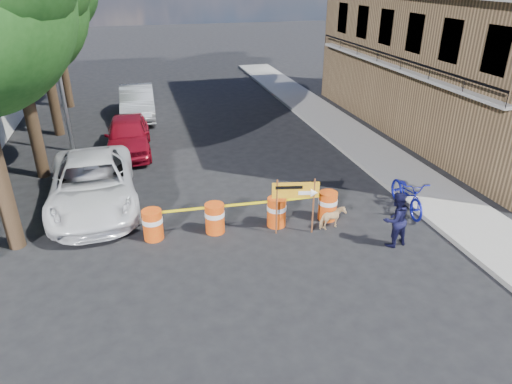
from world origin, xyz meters
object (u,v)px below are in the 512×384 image
dog (332,218)px  bicycle (410,179)px  barrel_mid_right (276,211)px  sedan_red (128,135)px  pedestrian (395,220)px  barrel_far_left (153,224)px  sedan_silver (137,102)px  barrel_mid_left (215,218)px  detour_sign (301,194)px  barrel_far_right (328,205)px  suv_white (93,184)px

dog → bicycle: bearing=-95.2°
barrel_mid_right → bicycle: size_ratio=0.42×
barrel_mid_right → sedan_red: sedan_red is taller
pedestrian → sedan_red: (-6.98, 9.35, -0.05)m
pedestrian → barrel_far_left: bearing=-27.5°
sedan_silver → barrel_far_left: bearing=-88.8°
pedestrian → dog: 1.85m
barrel_mid_left → detour_sign: detour_sign is taller
barrel_mid_right → dog: size_ratio=1.12×
detour_sign → sedan_red: bearing=131.7°
barrel_far_right → sedan_silver: size_ratio=0.19×
barrel_mid_left → pedestrian: bearing=-22.8°
barrel_far_left → pedestrian: pedestrian is taller
barrel_mid_left → sedan_silver: (-1.79, 12.61, 0.32)m
barrel_mid_right → detour_sign: detour_sign is taller
barrel_mid_right → barrel_mid_left: bearing=176.9°
barrel_far_right → dog: (-0.09, -0.59, -0.13)m
pedestrian → sedan_red: bearing=-63.2°
barrel_far_right → sedan_red: sedan_red is taller
detour_sign → barrel_mid_left: bearing=175.2°
pedestrian → bicycle: bicycle is taller
barrel_mid_left → barrel_mid_right: (1.84, -0.10, 0.00)m
barrel_mid_left → barrel_far_right: size_ratio=1.00×
bicycle → sedan_silver: 15.07m
barrel_far_left → pedestrian: bearing=-17.6°
barrel_mid_right → sedan_silver: size_ratio=0.19×
suv_white → dog: bearing=-28.6°
sedan_silver → barrel_far_right: bearing=-66.4°
barrel_far_left → dog: barrel_far_left is taller
barrel_far_left → barrel_far_right: size_ratio=1.00×
detour_sign → bicycle: 3.79m
detour_sign → sedan_silver: 13.95m
detour_sign → sedan_red: size_ratio=0.39×
detour_sign → dog: 1.36m
barrel_mid_right → pedestrian: size_ratio=0.56×
barrel_mid_right → sedan_red: bearing=119.1°
suv_white → sedan_red: 4.91m
dog → sedan_red: sedan_red is taller
pedestrian → sedan_silver: pedestrian is taller
barrel_far_left → barrel_far_right: bearing=-2.1°
barrel_far_left → detour_sign: detour_sign is taller
barrel_far_right → pedestrian: pedestrian is taller
barrel_far_left → bicycle: 7.92m
dog → sedan_red: size_ratio=0.18×
pedestrian → dog: size_ratio=1.99×
bicycle → suv_white: bicycle is taller
barrel_far_right → dog: 0.61m
barrel_far_left → pedestrian: 6.75m
suv_white → sedan_red: size_ratio=1.29×
sedan_silver → detour_sign: bearing=-71.5°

